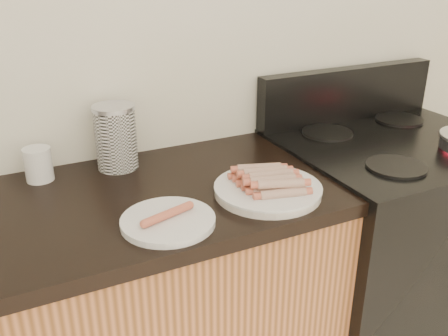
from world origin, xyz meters
name	(u,v)px	position (x,y,z in m)	size (l,w,h in m)	color
wall_back	(143,27)	(0.00, 2.00, 1.30)	(4.00, 0.04, 2.60)	silver
stove	(381,254)	(0.78, 1.68, 0.46)	(0.76, 0.65, 0.91)	black
stove_panel	(347,94)	(0.78, 1.96, 1.01)	(0.76, 0.06, 0.20)	black
burner_near_left	(396,167)	(0.61, 1.51, 0.92)	(0.18, 0.18, 0.01)	black
burner_far_left	(327,133)	(0.61, 1.84, 0.92)	(0.18, 0.18, 0.01)	black
burner_far_right	(399,120)	(0.95, 1.84, 0.92)	(0.18, 0.18, 0.01)	black
main_plate	(268,191)	(0.18, 1.54, 0.91)	(0.29, 0.29, 0.02)	silver
side_plate	(168,221)	(-0.12, 1.51, 0.91)	(0.23, 0.23, 0.02)	white
hotdog_pile	(268,180)	(0.18, 1.54, 0.94)	(0.12, 0.20, 0.05)	maroon
plain_sausages	(168,214)	(-0.12, 1.51, 0.93)	(0.14, 0.06, 0.02)	tan
canister	(116,137)	(-0.13, 1.91, 1.00)	(0.13, 0.13, 0.20)	white
mug	(38,164)	(-0.36, 1.91, 0.95)	(0.08, 0.08, 0.10)	silver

